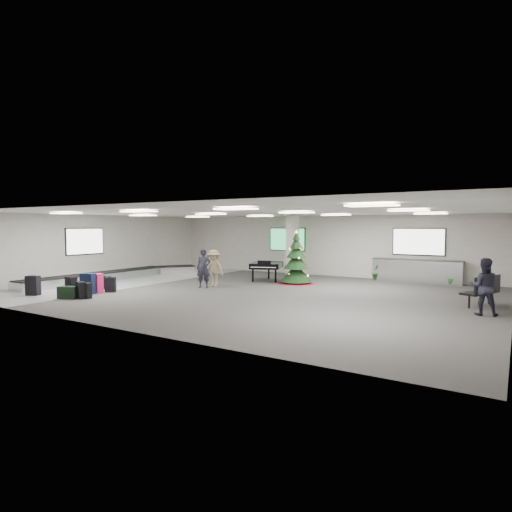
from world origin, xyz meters
The scene contains 21 objects.
ground centered at (0.00, 0.00, 0.00)m, with size 18.00×18.00×0.00m, color #363431.
room_envelope centered at (-0.38, 0.67, 2.33)m, with size 18.02×14.02×3.21m.
baggage_carousel centered at (-7.84, -0.08, 0.21)m, with size 2.28×9.71×0.43m.
service_counter centered at (5.00, 6.65, 0.55)m, with size 4.05×0.65×1.08m.
suitcase_0 centered at (-5.20, -4.43, 0.37)m, with size 0.51×0.33×0.77m.
suitcase_1 centered at (-4.32, -4.40, 0.29)m, with size 0.38×0.22×0.59m.
pink_suitcase centered at (-5.11, -3.34, 0.38)m, with size 0.51×0.32×0.79m.
suitcase_3 centered at (-4.80, -2.95, 0.30)m, with size 0.46×0.40×0.63m.
navy_suitcase centered at (-5.15, -3.73, 0.41)m, with size 0.59×0.45×0.83m.
suitcase_5 centered at (-6.66, -5.04, 0.37)m, with size 0.56×0.43×0.77m.
green_duffel centered at (-4.88, -4.79, 0.22)m, with size 0.75×0.57×0.47m.
suitcase_7 centered at (-4.51, -4.54, 0.31)m, with size 0.47×0.33×0.64m.
suitcase_8 centered at (-5.61, -2.52, 0.28)m, with size 0.43×0.33×0.57m.
christmas_tree centered at (0.38, 3.28, 0.85)m, with size 1.74×1.74×2.48m.
grand_piano centered at (-1.30, 3.43, 0.73)m, with size 1.90×2.16×1.03m.
bench centered at (8.13, 1.42, 0.58)m, with size 1.15×1.70×1.03m.
traveler_a centered at (-2.36, -0.06, 0.84)m, with size 0.61×0.40×1.67m, color black.
traveler_b centered at (-2.26, 0.51, 0.81)m, with size 1.04×0.60×1.61m, color #937E5A.
traveler_bench centered at (8.23, -0.13, 0.85)m, with size 0.83×0.64×1.70m, color black.
potted_plant_left centered at (3.18, 6.44, 0.39)m, with size 0.43×0.34×0.77m, color #1C4215.
potted_plant_right centered at (6.51, 6.50, 0.38)m, with size 0.42×0.42×0.75m, color #1C4215.
Camera 1 is at (9.07, -14.33, 2.64)m, focal length 30.00 mm.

